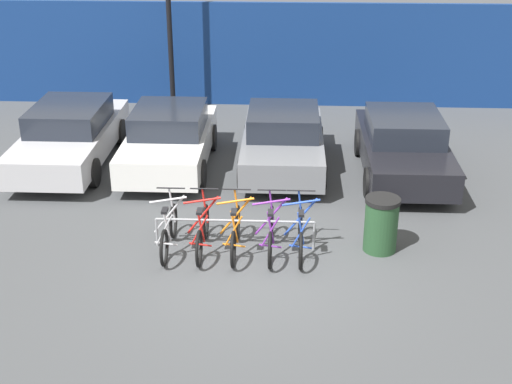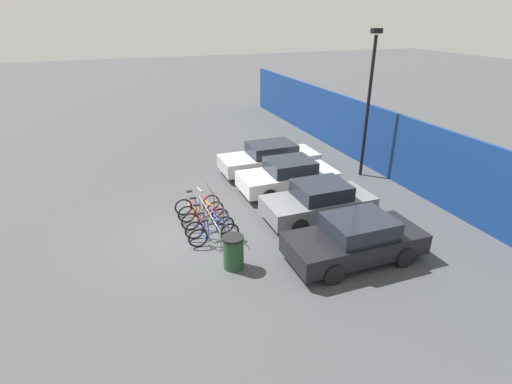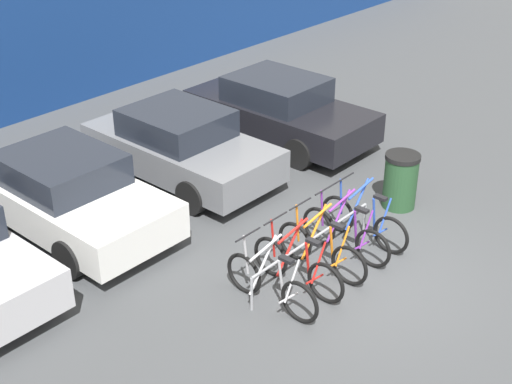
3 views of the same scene
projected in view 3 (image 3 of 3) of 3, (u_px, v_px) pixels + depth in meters
The scene contains 12 objects.
ground_plane at pixel (360, 274), 11.10m from camera, with size 120.00×120.00×0.00m, color #424447.
hoarding_wall at pixel (11, 59), 15.95m from camera, with size 36.00×0.16×2.96m, color navy.
bike_rack at pixel (313, 242), 11.04m from camera, with size 2.92×0.04×0.57m.
bicycle_silver at pixel (271, 285), 10.21m from camera, with size 0.68×1.71×1.05m.
bicycle_red at pixel (297, 267), 10.61m from camera, with size 0.68×1.71×1.05m.
bicycle_orange at pixel (321, 250), 11.01m from camera, with size 0.68×1.71×1.05m.
bicycle_purple at pixel (345, 234), 11.43m from camera, with size 0.68×1.71×1.05m.
bicycle_blue at pixel (364, 222), 11.78m from camera, with size 0.68×1.71×1.05m.
car_white at pixel (67, 193), 11.99m from camera, with size 1.91×4.03×1.40m.
car_grey at pixel (181, 145), 13.72m from camera, with size 1.91×3.94×1.40m.
car_black at pixel (279, 109), 15.37m from camera, with size 1.91×4.18×1.40m.
trash_bin at pixel (401, 180), 12.78m from camera, with size 0.63×0.63×1.03m.
Camera 3 is at (-7.96, -4.86, 6.36)m, focal length 50.00 mm.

